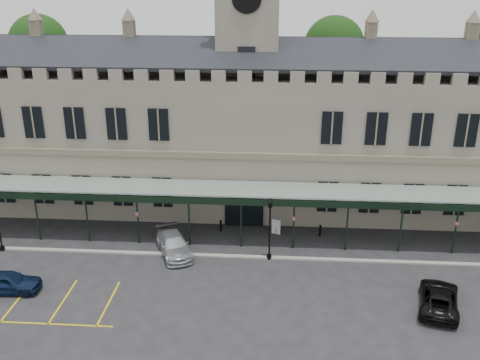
# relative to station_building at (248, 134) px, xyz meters

# --- Properties ---
(ground) EXTENTS (140.00, 140.00, 0.00)m
(ground) POSITION_rel_station_building_xyz_m (0.00, -15.91, -6.47)
(ground) COLOR #232325
(station_building) EXTENTS (60.00, 10.36, 17.30)m
(station_building) POSITION_rel_station_building_xyz_m (0.00, 0.00, 0.00)
(station_building) COLOR slate
(station_building) RESTS_ON ground
(clock_tower) EXTENTS (5.60, 5.60, 24.80)m
(clock_tower) POSITION_rel_station_building_xyz_m (0.00, 0.09, 6.64)
(clock_tower) COLOR slate
(clock_tower) RESTS_ON ground
(canopy) EXTENTS (50.00, 4.10, 4.30)m
(canopy) POSITION_rel_station_building_xyz_m (0.00, -8.45, -4.06)
(canopy) COLOR #8C9E93
(canopy) RESTS_ON ground
(kerb) EXTENTS (60.00, 0.40, 0.12)m
(kerb) POSITION_rel_station_building_xyz_m (0.00, -10.41, -6.41)
(kerb) COLOR gray
(kerb) RESTS_ON ground
(parking_markings) EXTENTS (16.00, 6.00, 0.01)m
(parking_markings) POSITION_rel_station_building_xyz_m (-14.00, -17.41, -6.47)
(parking_markings) COLOR gold
(parking_markings) RESTS_ON ground
(tree_behind_left) EXTENTS (6.00, 6.00, 16.00)m
(tree_behind_left) POSITION_rel_station_building_xyz_m (-22.00, 9.09, 6.35)
(tree_behind_left) COLOR #332314
(tree_behind_left) RESTS_ON ground
(tree_behind_mid) EXTENTS (6.00, 6.00, 16.00)m
(tree_behind_mid) POSITION_rel_station_building_xyz_m (8.00, 9.09, 6.35)
(tree_behind_mid) COLOR #332314
(tree_behind_mid) RESTS_ON ground
(lamp_post_mid) EXTENTS (0.47, 0.47, 4.93)m
(lamp_post_mid) POSITION_rel_station_building_xyz_m (2.20, -10.47, -3.54)
(lamp_post_mid) COLOR black
(lamp_post_mid) RESTS_ON ground
(traffic_cone) EXTENTS (0.45, 0.45, 0.72)m
(traffic_cone) POSITION_rel_station_building_xyz_m (13.85, -14.61, -6.11)
(traffic_cone) COLOR #FB5607
(traffic_cone) RESTS_ON ground
(sign_board) EXTENTS (0.71, 0.29, 1.26)m
(sign_board) POSITION_rel_station_building_xyz_m (2.68, -6.39, -5.85)
(sign_board) COLOR black
(sign_board) RESTS_ON ground
(bollard_left) EXTENTS (0.17, 0.17, 0.97)m
(bollard_left) POSITION_rel_station_building_xyz_m (-1.84, -6.22, -5.98)
(bollard_left) COLOR black
(bollard_left) RESTS_ON ground
(bollard_right) EXTENTS (0.17, 0.17, 0.98)m
(bollard_right) POSITION_rel_station_building_xyz_m (6.22, -6.56, -5.98)
(bollard_right) COLOR black
(bollard_right) RESTS_ON ground
(car_left_a) EXTENTS (4.37, 1.96, 1.46)m
(car_left_a) POSITION_rel_station_building_xyz_m (-15.00, -16.04, -5.74)
(car_left_a) COLOR #0C1A35
(car_left_a) RESTS_ON ground
(car_taxi) EXTENTS (3.89, 5.41, 1.46)m
(car_taxi) POSITION_rel_station_building_xyz_m (-5.00, -10.12, -5.74)
(car_taxi) COLOR #9C9FA3
(car_taxi) RESTS_ON ground
(car_van) EXTENTS (3.50, 5.41, 1.39)m
(car_van) POSITION_rel_station_building_xyz_m (13.00, -15.95, -5.77)
(car_van) COLOR black
(car_van) RESTS_ON ground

